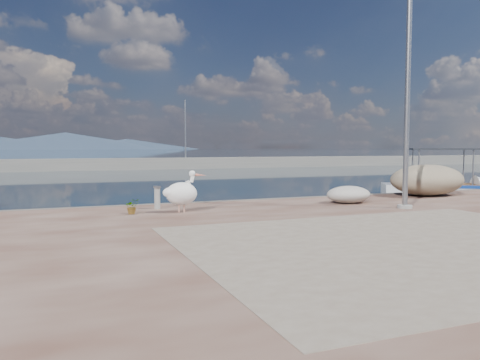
% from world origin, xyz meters
% --- Properties ---
extents(ground, '(1400.00, 1400.00, 0.00)m').
position_xyz_m(ground, '(0.00, 0.00, 0.00)').
color(ground, '#162635').
rests_on(ground, ground).
extents(quay_patch, '(9.00, 7.00, 0.01)m').
position_xyz_m(quay_patch, '(1.00, -3.00, 0.50)').
color(quay_patch, gray).
rests_on(quay_patch, quay).
extents(breakwater, '(120.00, 2.20, 7.50)m').
position_xyz_m(breakwater, '(-0.00, 40.00, 0.60)').
color(breakwater, gray).
rests_on(breakwater, ground).
extents(mountains, '(370.00, 280.00, 22.00)m').
position_xyz_m(mountains, '(4.39, 650.00, 9.51)').
color(mountains, '#28384C').
rests_on(mountains, ground).
extents(boat_right, '(5.74, 4.40, 2.69)m').
position_xyz_m(boat_right, '(12.10, 7.57, 0.21)').
color(boat_right, white).
rests_on(boat_right, ground).
extents(pelican, '(1.21, 0.58, 1.19)m').
position_xyz_m(pelican, '(-2.17, 2.79, 1.06)').
color(pelican, tan).
rests_on(pelican, quay).
extents(lamp_post, '(0.44, 0.96, 7.00)m').
position_xyz_m(lamp_post, '(4.34, 1.21, 3.80)').
color(lamp_post, gray).
rests_on(lamp_post, quay).
extents(bollard_near, '(0.23, 0.23, 0.69)m').
position_xyz_m(bollard_near, '(-2.67, 3.81, 0.88)').
color(bollard_near, gray).
rests_on(bollard_near, quay).
extents(potted_plant, '(0.42, 0.37, 0.42)m').
position_xyz_m(potted_plant, '(-3.54, 2.98, 0.71)').
color(potted_plant, '#33722D').
rests_on(potted_plant, quay).
extents(net_pile_c, '(3.03, 2.17, 1.19)m').
position_xyz_m(net_pile_c, '(7.72, 3.84, 1.10)').
color(net_pile_c, tan).
rests_on(net_pile_c, quay).
extents(net_pile_d, '(1.52, 1.14, 0.57)m').
position_xyz_m(net_pile_d, '(3.52, 2.92, 0.78)').
color(net_pile_d, '#B9B7AB').
rests_on(net_pile_d, quay).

